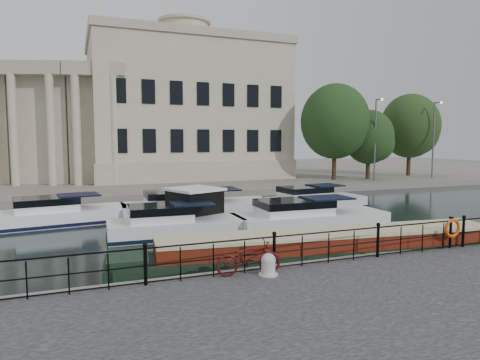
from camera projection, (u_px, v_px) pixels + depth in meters
name	position (u px, v px, depth m)	size (l,w,h in m)	color
ground_plane	(247.00, 267.00, 15.61)	(160.00, 160.00, 0.00)	black
far_bank	(126.00, 176.00, 51.78)	(120.00, 42.00, 0.55)	#6B665B
railing	(274.00, 249.00, 13.41)	(24.14, 0.14, 1.22)	black
civic_building	(119.00, 118.00, 46.80)	(53.55, 31.84, 16.85)	#ADA38C
lamp_posts	(406.00, 138.00, 43.74)	(8.24, 1.55, 8.07)	#59595B
bicycle	(249.00, 258.00, 12.90)	(0.70, 2.00, 1.05)	#400B10
mooring_bollard	(268.00, 265.00, 12.89)	(0.60, 0.60, 0.67)	#B5B5B1
life_ring_post	(452.00, 229.00, 16.05)	(0.73, 0.20, 1.20)	black
narrowboat	(332.00, 253.00, 16.20)	(16.71, 4.05, 1.60)	black
harbour_hut	(195.00, 210.00, 22.51)	(4.12, 3.82, 2.20)	#6B665B
cabin_cruisers	(214.00, 214.00, 24.59)	(23.02, 9.29, 1.99)	white
trees	(373.00, 128.00, 45.72)	(17.75, 8.12, 9.82)	black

